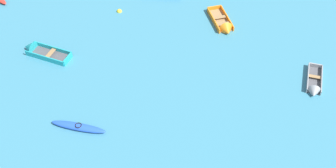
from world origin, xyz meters
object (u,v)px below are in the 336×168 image
(rowboat_orange_near_left, at_px, (224,26))
(mooring_buoy_trailing, at_px, (119,12))
(rowboat_grey_center, at_px, (314,86))
(kayak_blue_far_back, at_px, (79,127))
(rowboat_turquoise_far_right, at_px, (38,51))

(rowboat_orange_near_left, relative_size, mooring_buoy_trailing, 8.26)
(mooring_buoy_trailing, bearing_deg, rowboat_grey_center, -42.22)
(rowboat_orange_near_left, bearing_deg, mooring_buoy_trailing, 155.31)
(kayak_blue_far_back, relative_size, rowboat_grey_center, 1.11)
(mooring_buoy_trailing, bearing_deg, kayak_blue_far_back, -108.21)
(rowboat_grey_center, xyz_separation_m, mooring_buoy_trailing, (-11.23, 10.19, -0.15))
(kayak_blue_far_back, distance_m, rowboat_grey_center, 14.75)
(rowboat_grey_center, bearing_deg, mooring_buoy_trailing, 137.78)
(kayak_blue_far_back, bearing_deg, rowboat_turquoise_far_right, 108.94)
(mooring_buoy_trailing, bearing_deg, rowboat_orange_near_left, -24.69)
(kayak_blue_far_back, relative_size, mooring_buoy_trailing, 8.30)
(mooring_buoy_trailing, bearing_deg, rowboat_turquoise_far_right, -148.97)
(rowboat_grey_center, bearing_deg, rowboat_orange_near_left, 119.95)
(kayak_blue_far_back, distance_m, mooring_buoy_trailing, 11.23)
(rowboat_grey_center, distance_m, mooring_buoy_trailing, 15.17)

